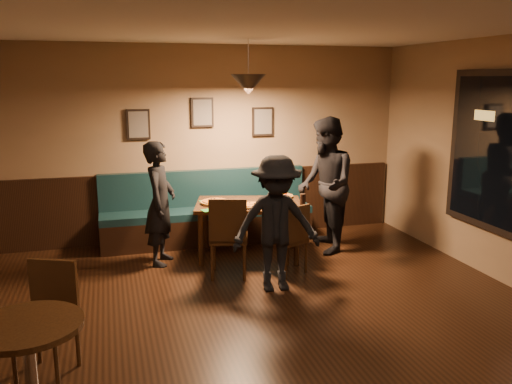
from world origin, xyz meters
TOP-DOWN VIEW (x-y plane):
  - floor at (0.00, 0.00)m, footprint 7.00×7.00m
  - ceiling at (0.00, 0.00)m, footprint 7.00×7.00m
  - wall_back at (0.00, 3.50)m, footprint 6.00×0.00m
  - wainscot at (0.00, 3.47)m, footprint 5.88×0.06m
  - booth_bench at (0.00, 3.20)m, footprint 3.00×0.60m
  - picture_left at (-0.90, 3.47)m, footprint 0.32×0.04m
  - picture_center at (0.00, 3.47)m, footprint 0.32×0.04m
  - picture_right at (0.90, 3.47)m, footprint 0.32×0.04m
  - pendant_lamp at (0.41, 2.44)m, footprint 0.44×0.44m
  - dining_table at (0.41, 2.44)m, footprint 1.55×1.20m
  - chair_near_left at (-0.00, 1.84)m, footprint 0.54×0.54m
  - chair_near_right at (0.70, 1.75)m, footprint 0.50×0.50m
  - diner_left at (-0.73, 2.50)m, footprint 0.55×0.67m
  - diner_right at (1.47, 2.40)m, footprint 0.83×1.00m
  - diner_front at (0.41, 1.28)m, footprint 1.01×0.62m
  - pizza_a at (-0.02, 2.51)m, footprint 0.42×0.42m
  - pizza_b at (0.40, 2.23)m, footprint 0.40×0.40m
  - pizza_c at (0.92, 2.63)m, footprint 0.44×0.44m
  - soda_glass at (1.03, 2.12)m, footprint 0.08×0.08m
  - tabasco_bottle at (0.90, 2.38)m, footprint 0.03×0.03m
  - napkin_a at (-0.13, 2.68)m, footprint 0.16×0.16m
  - napkin_b at (-0.19, 2.19)m, footprint 0.17×0.17m
  - cutlery_set at (0.38, 2.07)m, footprint 0.21×0.05m
  - cafe_table at (-1.90, -0.58)m, footprint 0.88×0.88m
  - cafe_chair_far at (-1.88, 0.08)m, footprint 0.53×0.53m

SIDE VIEW (x-z plane):
  - floor at x=0.00m, z-range 0.00..0.00m
  - dining_table at x=0.41m, z-range 0.00..0.73m
  - cafe_table at x=-1.90m, z-range 0.00..0.77m
  - chair_near_right at x=0.70m, z-range 0.00..0.86m
  - cafe_chair_far at x=-1.88m, z-range 0.00..0.91m
  - chair_near_left at x=0.00m, z-range 0.00..0.99m
  - wainscot at x=0.00m, z-range 0.00..1.00m
  - booth_bench at x=0.00m, z-range 0.00..1.00m
  - cutlery_set at x=0.38m, z-range 0.73..0.74m
  - napkin_a at x=-0.13m, z-range 0.73..0.74m
  - napkin_b at x=-0.19m, z-range 0.73..0.74m
  - pizza_b at x=0.40m, z-range 0.73..0.77m
  - pizza_c at x=0.92m, z-range 0.73..0.77m
  - pizza_a at x=-0.02m, z-range 0.73..0.78m
  - diner_front at x=0.41m, z-range 0.00..1.52m
  - diner_left at x=-0.73m, z-range 0.00..1.57m
  - tabasco_bottle at x=0.90m, z-range 0.73..0.85m
  - soda_glass at x=1.03m, z-range 0.73..0.88m
  - diner_right at x=1.47m, z-range 0.00..1.83m
  - wall_back at x=0.00m, z-range -1.60..4.40m
  - picture_left at x=-0.90m, z-range 1.49..1.91m
  - picture_right at x=0.90m, z-range 1.49..1.91m
  - picture_center at x=0.00m, z-range 1.64..2.06m
  - pendant_lamp at x=0.41m, z-range 2.12..2.38m
  - ceiling at x=0.00m, z-range 2.80..2.80m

